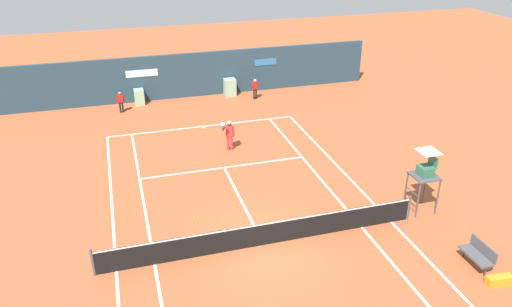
{
  "coord_description": "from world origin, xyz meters",
  "views": [
    {
      "loc": [
        -4.54,
        -14.31,
        11.11
      ],
      "look_at": [
        1.44,
        5.88,
        0.8
      ],
      "focal_mm": 34.88,
      "sensor_mm": 36.0,
      "label": 1
    }
  ],
  "objects_px": {
    "ball_kid_right_post": "(121,101)",
    "ball_kid_left_post": "(255,88)",
    "player_bench": "(479,253)",
    "tennis_ball_near_service_line": "(194,219)",
    "umpire_chair": "(425,173)",
    "equipment_bag": "(502,280)",
    "player_on_baseline": "(229,133)"
  },
  "relations": [
    {
      "from": "ball_kid_right_post",
      "to": "ball_kid_left_post",
      "type": "distance_m",
      "value": 8.5
    },
    {
      "from": "player_bench",
      "to": "ball_kid_right_post",
      "type": "xyz_separation_m",
      "value": [
        -11.08,
        18.51,
        0.25
      ]
    },
    {
      "from": "ball_kid_right_post",
      "to": "tennis_ball_near_service_line",
      "type": "height_order",
      "value": "ball_kid_right_post"
    },
    {
      "from": "ball_kid_right_post",
      "to": "umpire_chair",
      "type": "bearing_deg",
      "value": 123.73
    },
    {
      "from": "ball_kid_right_post",
      "to": "tennis_ball_near_service_line",
      "type": "relative_size",
      "value": 19.48
    },
    {
      "from": "player_bench",
      "to": "tennis_ball_near_service_line",
      "type": "relative_size",
      "value": 18.73
    },
    {
      "from": "umpire_chair",
      "to": "ball_kid_left_post",
      "type": "height_order",
      "value": "umpire_chair"
    },
    {
      "from": "player_bench",
      "to": "tennis_ball_near_service_line",
      "type": "distance_m",
      "value": 10.55
    },
    {
      "from": "ball_kid_left_post",
      "to": "ball_kid_right_post",
      "type": "bearing_deg",
      "value": -9.18
    },
    {
      "from": "ball_kid_left_post",
      "to": "tennis_ball_near_service_line",
      "type": "bearing_deg",
      "value": 54.66
    },
    {
      "from": "equipment_bag",
      "to": "player_on_baseline",
      "type": "height_order",
      "value": "player_on_baseline"
    },
    {
      "from": "player_on_baseline",
      "to": "tennis_ball_near_service_line",
      "type": "distance_m",
      "value": 6.59
    },
    {
      "from": "umpire_chair",
      "to": "tennis_ball_near_service_line",
      "type": "height_order",
      "value": "umpire_chair"
    },
    {
      "from": "equipment_bag",
      "to": "player_on_baseline",
      "type": "bearing_deg",
      "value": 116.25
    },
    {
      "from": "player_bench",
      "to": "umpire_chair",
      "type": "bearing_deg",
      "value": -2.04
    },
    {
      "from": "player_on_baseline",
      "to": "tennis_ball_near_service_line",
      "type": "xyz_separation_m",
      "value": [
        -2.89,
        -5.85,
        -0.92
      ]
    },
    {
      "from": "player_bench",
      "to": "equipment_bag",
      "type": "relative_size",
      "value": 1.24
    },
    {
      "from": "player_on_baseline",
      "to": "ball_kid_right_post",
      "type": "distance_m",
      "value": 8.68
    },
    {
      "from": "ball_kid_right_post",
      "to": "tennis_ball_near_service_line",
      "type": "xyz_separation_m",
      "value": [
        2.17,
        -12.89,
        -0.73
      ]
    },
    {
      "from": "equipment_bag",
      "to": "ball_kid_right_post",
      "type": "relative_size",
      "value": 0.78
    },
    {
      "from": "player_on_baseline",
      "to": "player_bench",
      "type": "bearing_deg",
      "value": 143.66
    },
    {
      "from": "ball_kid_right_post",
      "to": "tennis_ball_near_service_line",
      "type": "distance_m",
      "value": 13.09
    },
    {
      "from": "umpire_chair",
      "to": "ball_kid_right_post",
      "type": "bearing_deg",
      "value": 37.14
    },
    {
      "from": "player_bench",
      "to": "player_on_baseline",
      "type": "xyz_separation_m",
      "value": [
        -6.02,
        11.46,
        0.44
      ]
    },
    {
      "from": "player_on_baseline",
      "to": "ball_kid_left_post",
      "type": "relative_size",
      "value": 1.34
    },
    {
      "from": "player_on_baseline",
      "to": "ball_kid_right_post",
      "type": "bearing_deg",
      "value": -28.36
    },
    {
      "from": "equipment_bag",
      "to": "ball_kid_left_post",
      "type": "bearing_deg",
      "value": 97.94
    },
    {
      "from": "umpire_chair",
      "to": "tennis_ball_near_service_line",
      "type": "xyz_separation_m",
      "value": [
        -9.04,
        1.91,
        -1.69
      ]
    },
    {
      "from": "tennis_ball_near_service_line",
      "to": "umpire_chair",
      "type": "bearing_deg",
      "value": -11.95
    },
    {
      "from": "player_on_baseline",
      "to": "tennis_ball_near_service_line",
      "type": "bearing_deg",
      "value": 89.62
    },
    {
      "from": "umpire_chair",
      "to": "ball_kid_left_post",
      "type": "bearing_deg",
      "value": 10.37
    },
    {
      "from": "tennis_ball_near_service_line",
      "to": "equipment_bag",
      "type": "bearing_deg",
      "value": -36.34
    }
  ]
}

